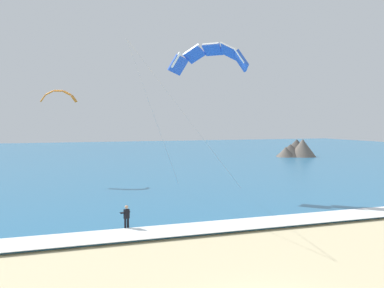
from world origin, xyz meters
name	(u,v)px	position (x,y,z in m)	size (l,w,h in m)	color
sea	(85,157)	(0.00, 70.92, 0.10)	(200.00, 120.00, 0.20)	teal
surf_foam	(176,230)	(0.00, 11.92, 0.22)	(200.00, 2.88, 0.04)	white
surfboard	(127,231)	(-2.82, 13.42, 0.03)	(0.90, 1.47, 0.09)	yellow
kitesurfer	(126,217)	(-2.82, 13.44, 0.94)	(0.64, 0.64, 1.69)	black
kite_primary	(210,56)	(6.72, 22.88, 12.95)	(11.94, 11.66, 12.95)	blue
kite_distant	(58,95)	(-5.99, 36.68, 10.02)	(4.03, 1.38, 1.45)	orange
headland_right	(296,149)	(39.12, 58.40, 1.60)	(8.64, 8.05, 3.64)	#47423D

